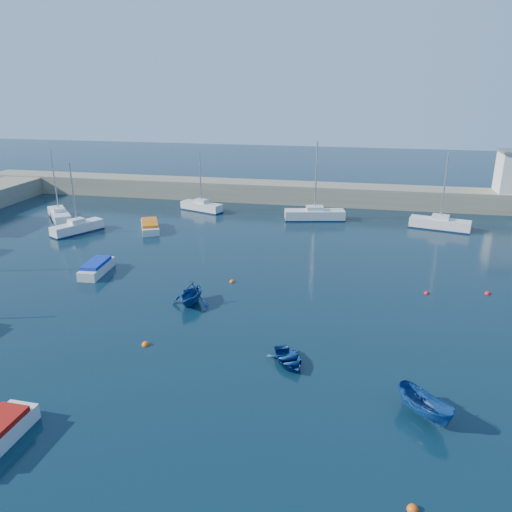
% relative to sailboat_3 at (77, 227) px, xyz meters
% --- Properties ---
extents(ground, '(220.00, 220.00, 0.00)m').
position_rel_sailboat_3_xyz_m(ground, '(22.88, -26.00, -0.64)').
color(ground, black).
rests_on(ground, ground).
extents(back_wall, '(96.00, 4.50, 2.60)m').
position_rel_sailboat_3_xyz_m(back_wall, '(22.88, 20.00, 0.66)').
color(back_wall, gray).
rests_on(back_wall, ground).
extents(sailboat_3, '(4.20, 5.90, 7.84)m').
position_rel_sailboat_3_xyz_m(sailboat_3, '(0.00, 0.00, 0.00)').
color(sailboat_3, silver).
rests_on(sailboat_3, ground).
extents(sailboat_4, '(5.60, 6.09, 8.52)m').
position_rel_sailboat_3_xyz_m(sailboat_4, '(-5.23, 4.76, -0.04)').
color(sailboat_4, silver).
rests_on(sailboat_4, ground).
extents(sailboat_5, '(6.00, 3.59, 7.77)m').
position_rel_sailboat_3_xyz_m(sailboat_5, '(10.59, 12.39, -0.02)').
color(sailboat_5, silver).
rests_on(sailboat_5, ground).
extents(sailboat_6, '(7.50, 3.51, 9.53)m').
position_rel_sailboat_3_xyz_m(sailboat_6, '(25.49, 10.92, 0.04)').
color(sailboat_6, silver).
rests_on(sailboat_6, ground).
extents(sailboat_7, '(6.87, 3.42, 8.80)m').
position_rel_sailboat_3_xyz_m(sailboat_7, '(39.94, 9.76, 0.02)').
color(sailboat_7, silver).
rests_on(sailboat_7, ground).
extents(motorboat_1, '(1.92, 4.60, 1.10)m').
position_rel_sailboat_3_xyz_m(motorboat_1, '(8.28, -10.96, -0.12)').
color(motorboat_1, silver).
rests_on(motorboat_1, ground).
extents(motorboat_2, '(3.89, 5.47, 1.07)m').
position_rel_sailboat_3_xyz_m(motorboat_2, '(7.55, 2.57, -0.14)').
color(motorboat_2, silver).
rests_on(motorboat_2, ground).
extents(dinghy_center, '(3.32, 3.67, 0.62)m').
position_rel_sailboat_3_xyz_m(dinghy_center, '(27.03, -22.44, -0.33)').
color(dinghy_center, navy).
rests_on(dinghy_center, ground).
extents(dinghy_left, '(3.15, 3.58, 1.79)m').
position_rel_sailboat_3_xyz_m(dinghy_left, '(18.59, -15.51, 0.25)').
color(dinghy_left, navy).
rests_on(dinghy_left, ground).
extents(dinghy_right, '(3.25, 3.50, 1.34)m').
position_rel_sailboat_3_xyz_m(dinghy_right, '(34.47, -26.10, 0.03)').
color(dinghy_right, navy).
rests_on(dinghy_right, ground).
extents(buoy_0, '(0.49, 0.49, 0.49)m').
position_rel_sailboat_3_xyz_m(buoy_0, '(17.70, -22.07, -0.64)').
color(buoy_0, '#F0550C').
rests_on(buoy_0, ground).
extents(buoy_1, '(0.41, 0.41, 0.41)m').
position_rel_sailboat_3_xyz_m(buoy_1, '(36.40, -9.81, -0.64)').
color(buoy_1, red).
rests_on(buoy_1, ground).
extents(buoy_3, '(0.43, 0.43, 0.43)m').
position_rel_sailboat_3_xyz_m(buoy_3, '(20.53, -10.59, -0.64)').
color(buoy_3, '#F0550C').
rests_on(buoy_3, ground).
extents(buoy_4, '(0.45, 0.45, 0.45)m').
position_rel_sailboat_3_xyz_m(buoy_4, '(41.18, -8.89, -0.64)').
color(buoy_4, red).
rests_on(buoy_4, ground).
extents(buoy_5, '(0.47, 0.47, 0.47)m').
position_rel_sailboat_3_xyz_m(buoy_5, '(33.41, -32.21, -0.64)').
color(buoy_5, '#F0550C').
rests_on(buoy_5, ground).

